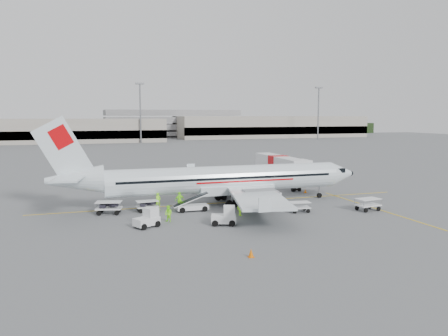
{
  "coord_description": "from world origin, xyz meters",
  "views": [
    {
      "loc": [
        -16.04,
        -47.26,
        9.95
      ],
      "look_at": [
        0.0,
        2.0,
        3.8
      ],
      "focal_mm": 35.0,
      "sensor_mm": 36.0,
      "label": 1
    }
  ],
  "objects_px": {
    "aircraft": "(226,161)",
    "tug_aft": "(146,218)",
    "tug_mid": "(224,215)",
    "jet_bridge": "(278,170)",
    "tug_fore": "(273,200)",
    "belt_loader": "(192,200)"
  },
  "relations": [
    {
      "from": "aircraft",
      "to": "tug_mid",
      "type": "distance_m",
      "value": 10.59
    },
    {
      "from": "aircraft",
      "to": "belt_loader",
      "type": "height_order",
      "value": "aircraft"
    },
    {
      "from": "jet_bridge",
      "to": "tug_aft",
      "type": "bearing_deg",
      "value": -137.98
    },
    {
      "from": "belt_loader",
      "to": "tug_mid",
      "type": "bearing_deg",
      "value": -76.92
    },
    {
      "from": "aircraft",
      "to": "tug_aft",
      "type": "distance_m",
      "value": 13.54
    },
    {
      "from": "tug_mid",
      "to": "tug_fore",
      "type": "bearing_deg",
      "value": 56.83
    },
    {
      "from": "jet_bridge",
      "to": "tug_fore",
      "type": "relative_size",
      "value": 8.24
    },
    {
      "from": "belt_loader",
      "to": "tug_aft",
      "type": "bearing_deg",
      "value": -134.32
    },
    {
      "from": "aircraft",
      "to": "tug_fore",
      "type": "height_order",
      "value": "aircraft"
    },
    {
      "from": "aircraft",
      "to": "tug_aft",
      "type": "bearing_deg",
      "value": -141.51
    },
    {
      "from": "jet_bridge",
      "to": "tug_aft",
      "type": "xyz_separation_m",
      "value": [
        -21.74,
        -18.74,
        -1.29
      ]
    },
    {
      "from": "tug_fore",
      "to": "tug_mid",
      "type": "bearing_deg",
      "value": -165.72
    },
    {
      "from": "jet_bridge",
      "to": "tug_fore",
      "type": "xyz_separation_m",
      "value": [
        -7.18,
        -13.97,
        -1.38
      ]
    },
    {
      "from": "belt_loader",
      "to": "tug_fore",
      "type": "distance_m",
      "value": 9.02
    },
    {
      "from": "belt_loader",
      "to": "tug_aft",
      "type": "height_order",
      "value": "belt_loader"
    },
    {
      "from": "aircraft",
      "to": "tug_mid",
      "type": "xyz_separation_m",
      "value": [
        -3.31,
        -9.23,
        -4.02
      ]
    },
    {
      "from": "tug_aft",
      "to": "tug_fore",
      "type": "bearing_deg",
      "value": -10.42
    },
    {
      "from": "belt_loader",
      "to": "tug_mid",
      "type": "relative_size",
      "value": 1.94
    },
    {
      "from": "tug_mid",
      "to": "aircraft",
      "type": "bearing_deg",
      "value": 88.82
    },
    {
      "from": "aircraft",
      "to": "tug_mid",
      "type": "relative_size",
      "value": 15.6
    },
    {
      "from": "aircraft",
      "to": "tug_mid",
      "type": "height_order",
      "value": "aircraft"
    },
    {
      "from": "aircraft",
      "to": "tug_fore",
      "type": "relative_size",
      "value": 17.9
    }
  ]
}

